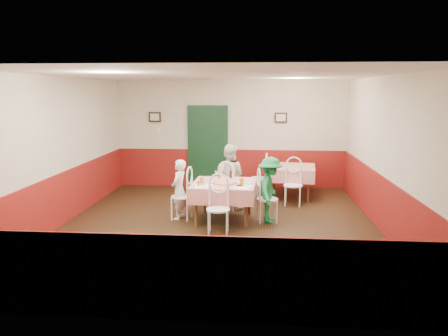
# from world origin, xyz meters

# --- Properties ---
(floor) EXTENTS (7.00, 7.00, 0.00)m
(floor) POSITION_xyz_m (0.00, 0.00, 0.00)
(floor) COLOR black
(floor) RESTS_ON ground
(ceiling) EXTENTS (7.00, 7.00, 0.00)m
(ceiling) POSITION_xyz_m (0.00, 0.00, 2.80)
(ceiling) COLOR white
(ceiling) RESTS_ON back_wall
(back_wall) EXTENTS (6.00, 0.10, 2.80)m
(back_wall) POSITION_xyz_m (0.00, 3.50, 1.40)
(back_wall) COLOR beige
(back_wall) RESTS_ON ground
(front_wall) EXTENTS (6.00, 0.10, 2.80)m
(front_wall) POSITION_xyz_m (0.00, -3.50, 1.40)
(front_wall) COLOR beige
(front_wall) RESTS_ON ground
(left_wall) EXTENTS (0.10, 7.00, 2.80)m
(left_wall) POSITION_xyz_m (-3.00, 0.00, 1.40)
(left_wall) COLOR beige
(left_wall) RESTS_ON ground
(right_wall) EXTENTS (0.10, 7.00, 2.80)m
(right_wall) POSITION_xyz_m (3.00, 0.00, 1.40)
(right_wall) COLOR beige
(right_wall) RESTS_ON ground
(wainscot_back) EXTENTS (6.00, 0.03, 1.00)m
(wainscot_back) POSITION_xyz_m (0.00, 3.48, 0.50)
(wainscot_back) COLOR maroon
(wainscot_back) RESTS_ON ground
(wainscot_front) EXTENTS (6.00, 0.03, 1.00)m
(wainscot_front) POSITION_xyz_m (0.00, -3.48, 0.50)
(wainscot_front) COLOR maroon
(wainscot_front) RESTS_ON ground
(wainscot_left) EXTENTS (0.03, 7.00, 1.00)m
(wainscot_left) POSITION_xyz_m (-2.98, 0.00, 0.50)
(wainscot_left) COLOR maroon
(wainscot_left) RESTS_ON ground
(wainscot_right) EXTENTS (0.03, 7.00, 1.00)m
(wainscot_right) POSITION_xyz_m (2.98, 0.00, 0.50)
(wainscot_right) COLOR maroon
(wainscot_right) RESTS_ON ground
(door) EXTENTS (0.96, 0.06, 2.10)m
(door) POSITION_xyz_m (-0.60, 3.45, 1.05)
(door) COLOR black
(door) RESTS_ON ground
(picture_left) EXTENTS (0.32, 0.03, 0.26)m
(picture_left) POSITION_xyz_m (-2.00, 3.45, 1.85)
(picture_left) COLOR black
(picture_left) RESTS_ON back_wall
(picture_right) EXTENTS (0.32, 0.03, 0.26)m
(picture_right) POSITION_xyz_m (1.30, 3.45, 1.85)
(picture_right) COLOR black
(picture_right) RESTS_ON back_wall
(thermostat) EXTENTS (0.10, 0.03, 0.10)m
(thermostat) POSITION_xyz_m (-1.90, 3.45, 1.50)
(thermostat) COLOR white
(thermostat) RESTS_ON back_wall
(main_table) EXTENTS (1.27, 1.27, 0.77)m
(main_table) POSITION_xyz_m (0.07, 0.40, 0.38)
(main_table) COLOR red
(main_table) RESTS_ON ground
(second_table) EXTENTS (1.24, 1.24, 0.77)m
(second_table) POSITION_xyz_m (1.51, 2.42, 0.38)
(second_table) COLOR red
(second_table) RESTS_ON ground
(chair_left) EXTENTS (0.47, 0.47, 0.90)m
(chair_left) POSITION_xyz_m (-0.78, 0.43, 0.45)
(chair_left) COLOR white
(chair_left) RESTS_ON ground
(chair_right) EXTENTS (0.47, 0.47, 0.90)m
(chair_right) POSITION_xyz_m (0.92, 0.36, 0.45)
(chair_right) COLOR white
(chair_right) RESTS_ON ground
(chair_far) EXTENTS (0.52, 0.52, 0.90)m
(chair_far) POSITION_xyz_m (0.11, 1.25, 0.45)
(chair_far) COLOR white
(chair_far) RESTS_ON ground
(chair_near) EXTENTS (0.43, 0.43, 0.90)m
(chair_near) POSITION_xyz_m (0.04, -0.45, 0.45)
(chair_near) COLOR white
(chair_near) RESTS_ON ground
(chair_second_a) EXTENTS (0.46, 0.46, 0.90)m
(chair_second_a) POSITION_xyz_m (0.76, 2.42, 0.45)
(chair_second_a) COLOR white
(chair_second_a) RESTS_ON ground
(chair_second_b) EXTENTS (0.46, 0.46, 0.90)m
(chair_second_b) POSITION_xyz_m (1.51, 1.67, 0.45)
(chair_second_b) COLOR white
(chair_second_b) RESTS_ON ground
(pizza) EXTENTS (0.48, 0.48, 0.03)m
(pizza) POSITION_xyz_m (0.09, 0.33, 0.78)
(pizza) COLOR #B74723
(pizza) RESTS_ON main_table
(plate_left) EXTENTS (0.26, 0.26, 0.01)m
(plate_left) POSITION_xyz_m (-0.35, 0.42, 0.77)
(plate_left) COLOR white
(plate_left) RESTS_ON main_table
(plate_right) EXTENTS (0.26, 0.26, 0.01)m
(plate_right) POSITION_xyz_m (0.49, 0.40, 0.77)
(plate_right) COLOR white
(plate_right) RESTS_ON main_table
(plate_far) EXTENTS (0.26, 0.26, 0.01)m
(plate_far) POSITION_xyz_m (0.08, 0.81, 0.77)
(plate_far) COLOR white
(plate_far) RESTS_ON main_table
(glass_a) EXTENTS (0.08, 0.08, 0.14)m
(glass_a) POSITION_xyz_m (-0.34, 0.16, 0.83)
(glass_a) COLOR #BF7219
(glass_a) RESTS_ON main_table
(glass_b) EXTENTS (0.08, 0.08, 0.14)m
(glass_b) POSITION_xyz_m (0.43, 0.14, 0.83)
(glass_b) COLOR #BF7219
(glass_b) RESTS_ON main_table
(glass_c) EXTENTS (0.07, 0.07, 0.13)m
(glass_c) POSITION_xyz_m (-0.06, 0.80, 0.83)
(glass_c) COLOR #BF7219
(glass_c) RESTS_ON main_table
(beer_bottle) EXTENTS (0.06, 0.06, 0.19)m
(beer_bottle) POSITION_xyz_m (0.18, 0.79, 0.86)
(beer_bottle) COLOR #381C0A
(beer_bottle) RESTS_ON main_table
(shaker_a) EXTENTS (0.04, 0.04, 0.09)m
(shaker_a) POSITION_xyz_m (-0.35, -0.02, 0.81)
(shaker_a) COLOR silver
(shaker_a) RESTS_ON main_table
(shaker_b) EXTENTS (0.04, 0.04, 0.09)m
(shaker_b) POSITION_xyz_m (-0.28, -0.02, 0.81)
(shaker_b) COLOR silver
(shaker_b) RESTS_ON main_table
(shaker_c) EXTENTS (0.04, 0.04, 0.09)m
(shaker_c) POSITION_xyz_m (-0.39, 0.06, 0.81)
(shaker_c) COLOR #B23319
(shaker_c) RESTS_ON main_table
(menu_left) EXTENTS (0.34, 0.43, 0.00)m
(menu_left) POSITION_xyz_m (-0.30, 0.02, 0.76)
(menu_left) COLOR white
(menu_left) RESTS_ON main_table
(menu_right) EXTENTS (0.39, 0.46, 0.00)m
(menu_right) POSITION_xyz_m (0.47, 0.03, 0.76)
(menu_right) COLOR white
(menu_right) RESTS_ON main_table
(wallet) EXTENTS (0.11, 0.09, 0.02)m
(wallet) POSITION_xyz_m (0.39, 0.11, 0.77)
(wallet) COLOR black
(wallet) RESTS_ON main_table
(diner_left) EXTENTS (0.38, 0.49, 1.19)m
(diner_left) POSITION_xyz_m (-0.83, 0.44, 0.60)
(diner_left) COLOR gray
(diner_left) RESTS_ON ground
(diner_far) EXTENTS (0.80, 0.69, 1.40)m
(diner_far) POSITION_xyz_m (0.11, 1.30, 0.70)
(diner_far) COLOR gray
(diner_far) RESTS_ON ground
(diner_right) EXTENTS (0.60, 0.89, 1.28)m
(diner_right) POSITION_xyz_m (0.97, 0.36, 0.64)
(diner_right) COLOR gray
(diner_right) RESTS_ON ground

